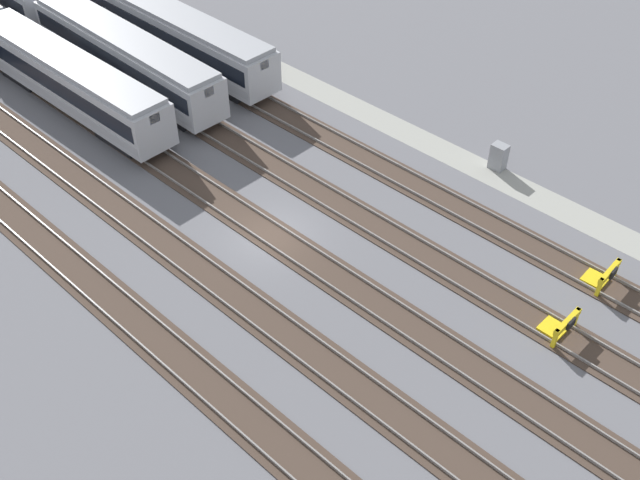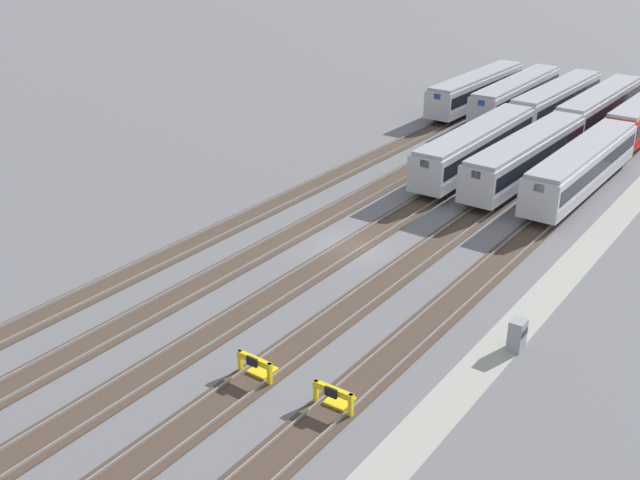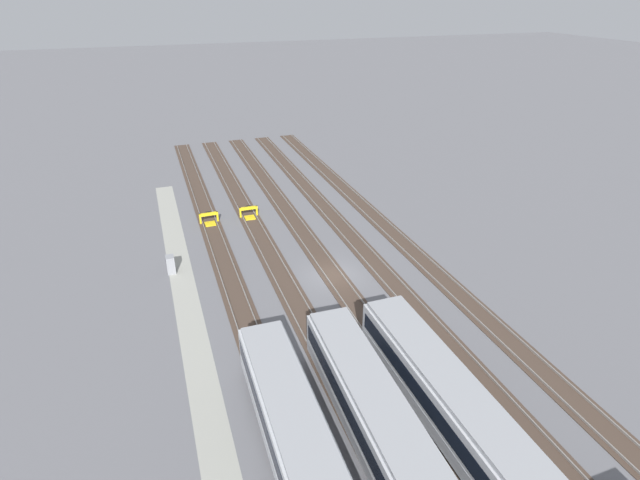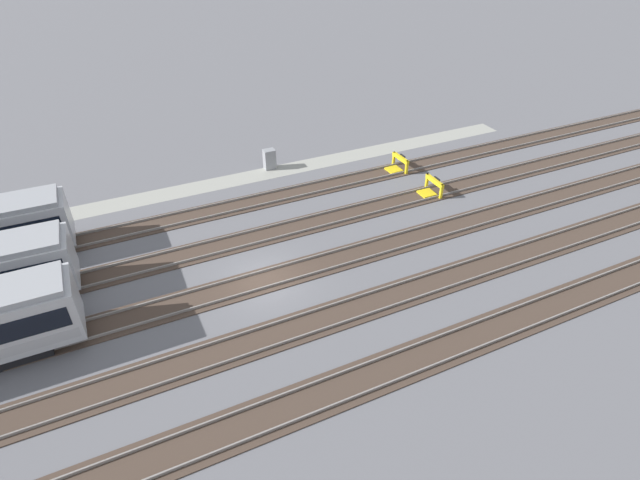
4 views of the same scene
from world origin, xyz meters
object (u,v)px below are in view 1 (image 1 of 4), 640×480
at_px(bumper_stop_near_inner_track, 560,326).
at_px(electrical_cabinet, 499,157).
at_px(subway_car_front_row_left_inner, 177,34).
at_px(subway_car_front_row_rightmost, 126,56).
at_px(bumper_stop_nearest_track, 603,276).
at_px(subway_car_back_row_leftmost, 70,79).

xyz_separation_m(bumper_stop_near_inner_track, electrical_cabinet, (9.22, -8.89, 0.29)).
xyz_separation_m(subway_car_front_row_left_inner, bumper_stop_near_inner_track, (-32.81, 4.31, -1.53)).
height_order(subway_car_front_row_left_inner, bumper_stop_near_inner_track, subway_car_front_row_left_inner).
bearing_deg(subway_car_front_row_left_inner, subway_car_front_row_rightmost, 90.00).
distance_m(bumper_stop_nearest_track, bumper_stop_near_inner_track, 4.28).
relative_size(subway_car_front_row_left_inner, bumper_stop_nearest_track, 8.99).
bearing_deg(subway_car_front_row_rightmost, bumper_stop_near_inner_track, -179.91).
bearing_deg(electrical_cabinet, subway_car_front_row_rightmost, 20.76).
xyz_separation_m(subway_car_back_row_leftmost, bumper_stop_near_inner_track, (-32.81, -4.33, -1.53)).
distance_m(subway_car_front_row_left_inner, subway_car_front_row_rightmost, 4.36).
relative_size(subway_car_front_row_left_inner, subway_car_back_row_leftmost, 1.00).
xyz_separation_m(subway_car_front_row_rightmost, subway_car_back_row_leftmost, (-0.00, 4.28, 0.00)).
height_order(bumper_stop_near_inner_track, electrical_cabinet, electrical_cabinet).
bearing_deg(bumper_stop_near_inner_track, bumper_stop_nearest_track, -87.75).
bearing_deg(bumper_stop_nearest_track, electrical_cabinet, -27.00).
bearing_deg(bumper_stop_near_inner_track, subway_car_back_row_leftmost, 7.52).
distance_m(subway_car_front_row_left_inner, subway_car_back_row_leftmost, 8.64).
distance_m(subway_car_front_row_left_inner, electrical_cabinet, 24.07).
bearing_deg(bumper_stop_nearest_track, subway_car_back_row_leftmost, 14.78).
bearing_deg(bumper_stop_near_inner_track, subway_car_front_row_rightmost, 0.09).
relative_size(subway_car_back_row_leftmost, electrical_cabinet, 11.26).
distance_m(subway_car_front_row_rightmost, bumper_stop_near_inner_track, 32.85).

